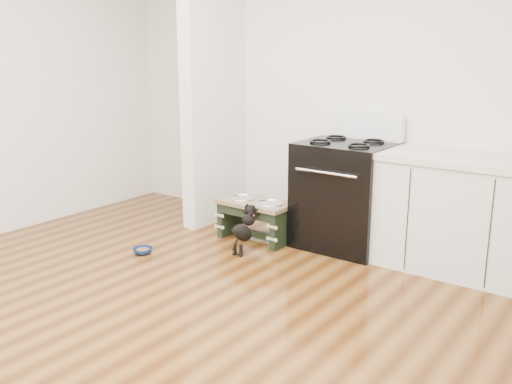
{
  "coord_description": "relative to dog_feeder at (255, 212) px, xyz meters",
  "views": [
    {
      "loc": [
        2.46,
        -2.14,
        1.71
      ],
      "look_at": [
        -0.17,
        1.43,
        0.57
      ],
      "focal_mm": 40.0,
      "sensor_mm": 36.0,
      "label": 1
    }
  ],
  "objects": [
    {
      "name": "puppy",
      "position": [
        0.12,
        -0.31,
        -0.04
      ],
      "size": [
        0.12,
        0.34,
        0.41
      ],
      "color": "black",
      "rests_on": "ground"
    },
    {
      "name": "dog_feeder",
      "position": [
        0.0,
        0.0,
        0.0
      ],
      "size": [
        0.67,
        0.36,
        0.38
      ],
      "color": "black",
      "rests_on": "ground"
    },
    {
      "name": "cabinet_run",
      "position": [
        1.69,
        0.36,
        0.19
      ],
      "size": [
        1.24,
        0.64,
        0.91
      ],
      "color": "silver",
      "rests_on": "ground"
    },
    {
      "name": "partition_wall",
      "position": [
        -0.71,
        0.29,
        1.09
      ],
      "size": [
        0.15,
        0.8,
        2.7
      ],
      "primitive_type": "cube",
      "color": "silver",
      "rests_on": "ground"
    },
    {
      "name": "oven_range",
      "position": [
        0.71,
        0.35,
        0.22
      ],
      "size": [
        0.76,
        0.69,
        1.14
      ],
      "color": "black",
      "rests_on": "ground"
    },
    {
      "name": "ground",
      "position": [
        0.46,
        -1.81,
        -0.26
      ],
      "size": [
        5.0,
        5.0,
        0.0
      ],
      "primitive_type": "plane",
      "color": "#44230C",
      "rests_on": "ground"
    },
    {
      "name": "floor_bowl",
      "position": [
        -0.56,
        -0.85,
        -0.23
      ],
      "size": [
        0.21,
        0.21,
        0.05
      ],
      "rotation": [
        0.0,
        0.0,
        -0.31
      ],
      "color": "navy",
      "rests_on": "ground"
    },
    {
      "name": "room_shell",
      "position": [
        0.46,
        -1.81,
        1.36
      ],
      "size": [
        5.0,
        5.0,
        5.0
      ],
      "color": "silver",
      "rests_on": "ground"
    }
  ]
}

